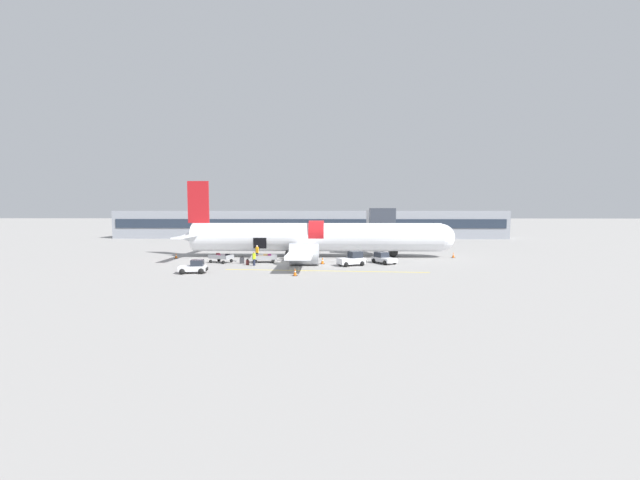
# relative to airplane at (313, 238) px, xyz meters

# --- Properties ---
(ground_plane) EXTENTS (500.00, 500.00, 0.00)m
(ground_plane) POSITION_rel_airplane_xyz_m (-2.36, -6.29, -2.57)
(ground_plane) COLOR gray
(apron_marking_line) EXTENTS (21.24, 1.81, 0.01)m
(apron_marking_line) POSITION_rel_airplane_xyz_m (1.76, -12.20, -2.56)
(apron_marking_line) COLOR yellow
(apron_marking_line) RESTS_ON ground_plane
(terminal_strip) EXTENTS (86.94, 8.66, 6.11)m
(terminal_strip) POSITION_rel_airplane_xyz_m (-2.36, 36.90, 0.49)
(terminal_strip) COLOR gray
(terminal_strip) RESTS_ON ground_plane
(jet_bridge_stub) EXTENTS (3.52, 10.29, 6.57)m
(jet_bridge_stub) POSITION_rel_airplane_xyz_m (9.60, 6.07, 2.34)
(jet_bridge_stub) COLOR #4C4C51
(jet_bridge_stub) RESTS_ON ground_plane
(airplane) EXTENTS (37.23, 30.16, 10.19)m
(airplane) POSITION_rel_airplane_xyz_m (0.00, 0.00, 0.00)
(airplane) COLOR white
(airplane) RESTS_ON ground_plane
(baggage_tug_lead) EXTENTS (2.92, 2.04, 1.36)m
(baggage_tug_lead) POSITION_rel_airplane_xyz_m (-11.34, -14.00, -1.99)
(baggage_tug_lead) COLOR silver
(baggage_tug_lead) RESTS_ON ground_plane
(baggage_tug_mid) EXTENTS (3.43, 2.71, 1.64)m
(baggage_tug_mid) POSITION_rel_airplane_xyz_m (4.81, -8.25, -1.86)
(baggage_tug_mid) COLOR silver
(baggage_tug_mid) RESTS_ON ground_plane
(baggage_tug_rear) EXTENTS (2.83, 3.50, 1.32)m
(baggage_tug_rear) POSITION_rel_airplane_xyz_m (8.60, -6.31, -1.98)
(baggage_tug_rear) COLOR silver
(baggage_tug_rear) RESTS_ON ground_plane
(baggage_cart_loading) EXTENTS (4.07, 2.24, 1.04)m
(baggage_cart_loading) POSITION_rel_airplane_xyz_m (-5.63, -5.78, -2.08)
(baggage_cart_loading) COLOR #999BA0
(baggage_cart_loading) RESTS_ON ground_plane
(baggage_cart_queued) EXTENTS (3.63, 2.53, 1.10)m
(baggage_cart_queued) POSITION_rel_airplane_xyz_m (-10.73, -6.13, -2.03)
(baggage_cart_queued) COLOR #999BA0
(baggage_cart_queued) RESTS_ON ground_plane
(ground_crew_loader_a) EXTENTS (0.40, 0.55, 1.58)m
(ground_crew_loader_a) POSITION_rel_airplane_xyz_m (-1.88, -3.38, -1.74)
(ground_crew_loader_a) COLOR #1E2338
(ground_crew_loader_a) RESTS_ON ground_plane
(ground_crew_loader_b) EXTENTS (0.53, 0.53, 1.66)m
(ground_crew_loader_b) POSITION_rel_airplane_xyz_m (-2.22, -5.52, -1.70)
(ground_crew_loader_b) COLOR #1E2338
(ground_crew_loader_b) RESTS_ON ground_plane
(ground_crew_driver) EXTENTS (0.38, 0.56, 1.61)m
(ground_crew_driver) POSITION_rel_airplane_xyz_m (-6.36, -8.53, -1.72)
(ground_crew_driver) COLOR #1E2338
(ground_crew_driver) RESTS_ON ground_plane
(ground_crew_supervisor) EXTENTS (0.58, 0.60, 1.84)m
(ground_crew_supervisor) POSITION_rel_airplane_xyz_m (-7.02, -3.09, -1.60)
(ground_crew_supervisor) COLOR #1E2338
(ground_crew_supervisor) RESTS_ON ground_plane
(suitcase_on_tarmac_upright) EXTENTS (0.57, 0.37, 0.83)m
(suitcase_on_tarmac_upright) POSITION_rel_airplane_xyz_m (-8.14, -6.77, -2.21)
(suitcase_on_tarmac_upright) COLOR #2D2D33
(suitcase_on_tarmac_upright) RESTS_ON ground_plane
(suitcase_on_tarmac_spare) EXTENTS (0.36, 0.21, 0.69)m
(suitcase_on_tarmac_spare) POSITION_rel_airplane_xyz_m (-7.21, -8.06, -2.27)
(suitcase_on_tarmac_spare) COLOR #4C1E1E
(suitcase_on_tarmac_spare) RESTS_ON ground_plane
(safety_cone_nose) EXTENTS (0.47, 0.47, 0.72)m
(safety_cone_nose) POSITION_rel_airplane_xyz_m (18.61, -0.57, -2.23)
(safety_cone_nose) COLOR black
(safety_cone_nose) RESTS_ON ground_plane
(safety_cone_engine_left) EXTENTS (0.45, 0.45, 0.76)m
(safety_cone_engine_left) POSITION_rel_airplane_xyz_m (-1.09, -15.30, -2.21)
(safety_cone_engine_left) COLOR black
(safety_cone_engine_left) RESTS_ON ground_plane
(safety_cone_wingtip) EXTENTS (0.53, 0.53, 0.78)m
(safety_cone_wingtip) POSITION_rel_airplane_xyz_m (1.39, -6.94, -2.20)
(safety_cone_wingtip) COLOR black
(safety_cone_wingtip) RESTS_ON ground_plane
(safety_cone_tail) EXTENTS (0.49, 0.49, 0.70)m
(safety_cone_tail) POSITION_rel_airplane_xyz_m (-17.85, -2.10, -2.24)
(safety_cone_tail) COLOR black
(safety_cone_tail) RESTS_ON ground_plane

